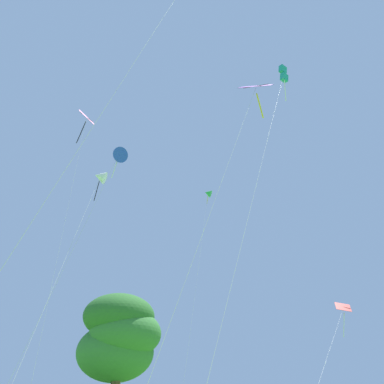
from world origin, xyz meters
TOP-DOWN VIEW (x-y plane):
  - kite_teal_box at (1.70, 16.01)m, footprint 3.32×11.50m
  - kite_green_small at (-9.54, 34.15)m, footprint 1.20×9.93m
  - kite_pink_low at (-18.76, 21.00)m, footprint 4.23×5.81m
  - kite_red_high at (2.73, 25.30)m, footprint 3.68×10.14m
  - kite_blue_delta at (-9.59, 14.13)m, footprint 2.53×5.04m
  - kite_white_distant at (-11.42, 15.01)m, footprint 2.87×7.59m
  - kite_purple_streamer at (0.28, 10.57)m, footprint 3.32×7.49m
  - tree_right_cluster at (-14.38, 24.65)m, footprint 7.02×6.86m

SIDE VIEW (x-z plane):
  - tree_right_cluster at x=-14.38m, z-range 1.44..10.83m
  - kite_red_high at x=2.73m, z-range 2.93..10.76m
  - kite_purple_streamer at x=0.28m, z-range 6.76..22.80m
  - kite_white_distant at x=-11.42m, z-range 7.25..22.89m
  - kite_blue_delta at x=-9.59m, z-range 7.57..24.07m
  - kite_teal_box at x=1.70m, z-range 10.06..32.14m
  - kite_green_small at x=-9.54m, z-range 11.47..35.68m
  - kite_pink_low at x=-18.76m, z-range 12.09..40.80m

